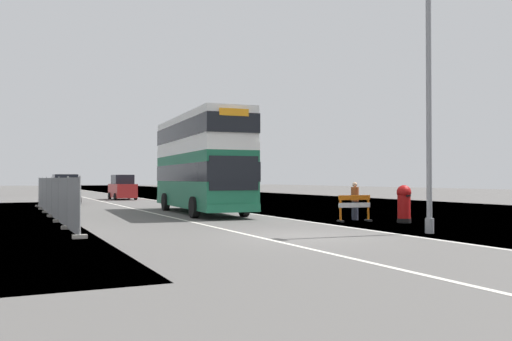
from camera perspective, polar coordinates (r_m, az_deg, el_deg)
name	(u,v)px	position (r m, az deg, el deg)	size (l,w,h in m)	color
ground	(313,237)	(17.51, 6.11, -6.99)	(140.00, 280.00, 0.10)	#565451
double_decker_bus	(200,162)	(28.57, -5.90, 0.90)	(3.22, 10.99, 5.09)	#196042
lamppost_foreground	(429,109)	(18.98, 17.84, 6.27)	(0.29, 0.70, 8.80)	gray
red_pillar_postbox	(404,202)	(23.11, 15.40, -3.24)	(0.60, 0.60, 1.56)	black
roadworks_barrier	(354,205)	(23.21, 10.39, -3.66)	(1.50, 0.61, 1.12)	orange
construction_site_fence	(52,198)	(27.37, -20.79, -2.72)	(0.44, 20.60, 1.91)	#A8AAAD
car_oncoming_near	(65,190)	(41.48, -19.58, -1.94)	(1.91, 4.19, 2.14)	black
car_receding_mid	(122,188)	(48.54, -13.96, -1.81)	(1.92, 4.31, 2.16)	maroon
pedestrian_at_kerb	(355,201)	(24.21, 10.43, -3.19)	(0.34, 0.34, 1.67)	#2D3342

